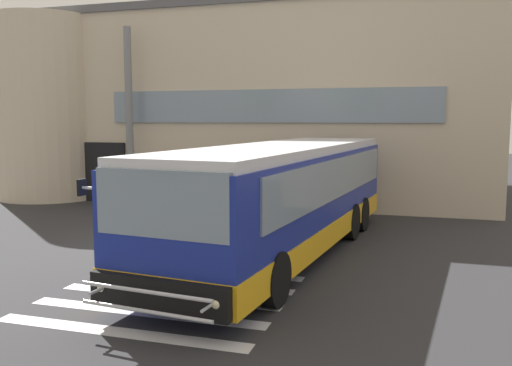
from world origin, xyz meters
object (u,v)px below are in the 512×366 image
bus_main_foreground (283,201)px  safety_bollard_yellow (270,208)px  entry_support_column (129,117)px  passenger_at_curb_edge (194,185)px  passenger_by_doorway (170,185)px  passenger_near_column (136,184)px

bus_main_foreground → safety_bollard_yellow: (-1.44, 4.01, -0.88)m
entry_support_column → safety_bollard_yellow: entry_support_column is taller
passenger_at_curb_edge → safety_bollard_yellow: passenger_at_curb_edge is taller
entry_support_column → passenger_at_curb_edge: 3.70m
passenger_at_curb_edge → safety_bollard_yellow: size_ratio=1.86×
passenger_by_doorway → passenger_at_curb_edge: size_ratio=1.00×
passenger_near_column → passenger_by_doorway: same height
bus_main_foreground → entry_support_column: bearing=142.3°
entry_support_column → passenger_by_doorway: 3.28m
entry_support_column → bus_main_foreground: (7.51, -5.81, -2.06)m
passenger_by_doorway → safety_bollard_yellow: size_ratio=1.86×
entry_support_column → safety_bollard_yellow: 6.99m
passenger_by_doorway → bus_main_foreground: bearing=-42.8°
safety_bollard_yellow → passenger_at_curb_edge: bearing=155.6°
passenger_near_column → passenger_by_doorway: bearing=16.7°
bus_main_foreground → passenger_near_column: (-6.69, 4.71, -0.37)m
bus_main_foreground → safety_bollard_yellow: 4.35m
bus_main_foreground → passenger_at_curb_edge: (-4.77, 5.52, -0.40)m
bus_main_foreground → passenger_by_doorway: bearing=137.2°
passenger_near_column → safety_bollard_yellow: 5.33m
entry_support_column → passenger_by_doorway: (2.03, -0.74, -2.47)m
entry_support_column → passenger_near_column: entry_support_column is taller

